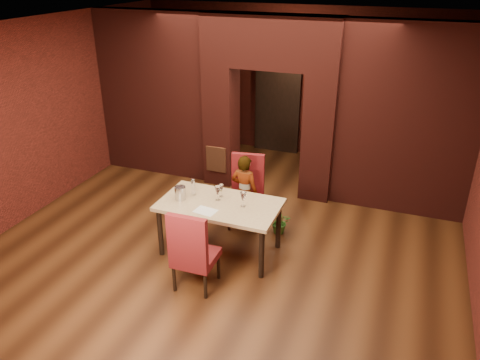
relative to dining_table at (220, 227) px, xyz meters
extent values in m
plane|color=#482612|center=(-0.01, 0.37, -0.41)|extent=(8.00, 8.00, 0.00)
cube|color=silver|center=(-0.01, 0.37, 2.79)|extent=(7.00, 8.00, 0.04)
cube|color=maroon|center=(-0.01, 4.37, 1.19)|extent=(7.00, 0.04, 3.20)
cube|color=maroon|center=(-0.01, -3.63, 1.19)|extent=(7.00, 0.04, 3.20)
cube|color=maroon|center=(-3.51, 0.37, 1.19)|extent=(0.04, 8.00, 3.20)
cube|color=maroon|center=(-0.96, 2.37, 0.74)|extent=(0.55, 0.55, 2.30)
cube|color=maroon|center=(0.94, 2.37, 0.74)|extent=(0.55, 0.55, 2.30)
cube|color=maroon|center=(-0.01, 2.37, 2.34)|extent=(2.45, 0.55, 0.90)
cube|color=maroon|center=(-2.37, 2.37, 1.19)|extent=(2.28, 0.35, 3.20)
cube|color=maroon|center=(2.36, 2.37, 1.19)|extent=(2.28, 0.35, 3.20)
cube|color=#9D512D|center=(-0.96, 2.07, 0.14)|extent=(0.40, 0.03, 0.50)
cube|color=black|center=(-0.41, 4.31, 0.64)|extent=(0.90, 0.08, 2.10)
cube|color=black|center=(-0.41, 4.27, 0.64)|extent=(1.02, 0.04, 2.22)
cube|color=tan|center=(0.00, 0.00, 0.00)|extent=(1.75, 0.99, 0.82)
cube|color=maroon|center=(0.08, 0.87, 0.18)|extent=(0.62, 0.62, 1.18)
cube|color=maroon|center=(0.02, -0.87, 0.18)|extent=(0.55, 0.55, 1.18)
imported|color=white|center=(0.08, 0.82, 0.22)|extent=(0.49, 0.34, 1.26)
cube|color=silver|center=(-0.09, -0.30, 0.41)|extent=(0.33, 0.26, 0.00)
cylinder|color=#B8B7BE|center=(-0.58, -0.09, 0.51)|extent=(0.16, 0.16, 0.20)
cylinder|color=white|center=(-0.47, 0.10, 0.54)|extent=(0.06, 0.06, 0.26)
imported|color=#2D611E|center=(0.70, 0.82, -0.22)|extent=(0.40, 0.36, 0.39)
camera|label=1|loc=(2.39, -5.49, 3.60)|focal=35.00mm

